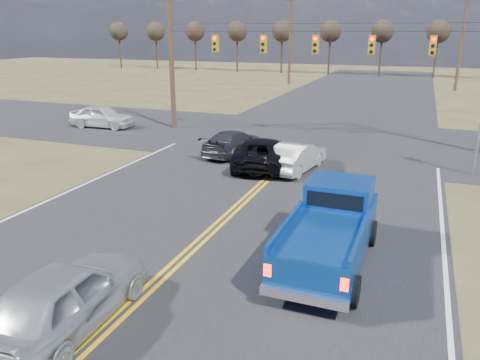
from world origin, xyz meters
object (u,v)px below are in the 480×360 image
(silver_suv, at_px, (66,296))
(dgrey_car_queue, at_px, (233,143))
(white_car_queue, at_px, (297,157))
(cross_car_west, at_px, (102,116))
(black_suv, at_px, (263,152))
(pickup_truck, at_px, (330,230))

(silver_suv, xyz_separation_m, dgrey_car_queue, (-2.12, 14.80, -0.12))
(white_car_queue, distance_m, dgrey_car_queue, 4.07)
(silver_suv, height_order, white_car_queue, silver_suv)
(dgrey_car_queue, bearing_deg, cross_car_west, -10.09)
(black_suv, relative_size, white_car_queue, 1.24)
(black_suv, xyz_separation_m, white_car_queue, (1.60, -0.05, -0.03))
(black_suv, distance_m, cross_car_west, 13.62)
(black_suv, bearing_deg, cross_car_west, -31.29)
(black_suv, bearing_deg, pickup_truck, 109.45)
(white_car_queue, bearing_deg, pickup_truck, 119.35)
(silver_suv, bearing_deg, pickup_truck, -135.56)
(pickup_truck, distance_m, black_suv, 9.51)
(pickup_truck, bearing_deg, white_car_queue, 110.68)
(pickup_truck, bearing_deg, silver_suv, -132.87)
(silver_suv, bearing_deg, dgrey_car_queue, -83.99)
(white_car_queue, bearing_deg, black_suv, 7.36)
(cross_car_west, bearing_deg, black_suv, -115.13)
(dgrey_car_queue, bearing_deg, pickup_truck, 132.04)
(black_suv, xyz_separation_m, dgrey_car_queue, (-2.12, 1.61, -0.06))
(pickup_truck, xyz_separation_m, black_suv, (-4.62, 8.30, -0.29))
(cross_car_west, bearing_deg, pickup_truck, -131.13)
(silver_suv, height_order, black_suv, silver_suv)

